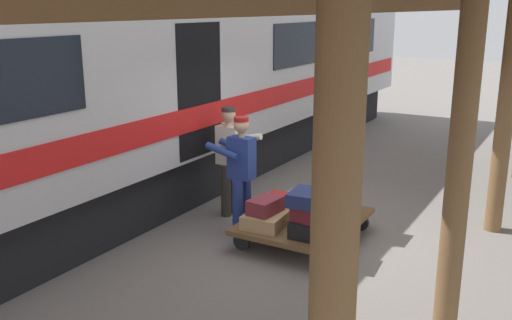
# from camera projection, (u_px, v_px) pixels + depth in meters

# --- Properties ---
(ground_plane) EXTENTS (60.00, 60.00, 0.00)m
(ground_plane) POSITION_uv_depth(u_px,v_px,m) (325.00, 238.00, 8.17)
(ground_plane) COLOR slate
(train_car) EXTENTS (3.02, 19.20, 4.00)m
(train_car) POSITION_uv_depth(u_px,v_px,m) (125.00, 77.00, 9.38)
(train_car) COLOR #B7BABF
(train_car) RESTS_ON ground_plane
(luggage_cart) EXTENTS (1.43, 1.83, 0.31)m
(luggage_cart) POSITION_uv_depth(u_px,v_px,m) (304.00, 222.00, 8.05)
(luggage_cart) COLOR brown
(luggage_cart) RESTS_ON ground_plane
(suitcase_red_plastic) EXTENTS (0.56, 0.49, 0.27)m
(suitcase_red_plastic) POSITION_uv_depth(u_px,v_px,m) (284.00, 205.00, 8.16)
(suitcase_red_plastic) COLOR #AD231E
(suitcase_red_plastic) RESTS_ON luggage_cart
(suitcase_orange_carryall) EXTENTS (0.46, 0.54, 0.19)m
(suitcase_orange_carryall) POSITION_uv_depth(u_px,v_px,m) (339.00, 206.00, 8.28)
(suitcase_orange_carryall) COLOR #CC6B23
(suitcase_orange_carryall) RESTS_ON luggage_cart
(suitcase_tan_vintage) EXTENTS (0.56, 0.66, 0.19)m
(suitcase_tan_vintage) POSITION_uv_depth(u_px,v_px,m) (266.00, 219.00, 7.75)
(suitcase_tan_vintage) COLOR tan
(suitcase_tan_vintage) RESTS_ON luggage_cart
(suitcase_black_hardshell) EXTENTS (0.40, 0.54, 0.22)m
(suitcase_black_hardshell) POSITION_uv_depth(u_px,v_px,m) (310.00, 227.00, 7.43)
(suitcase_black_hardshell) COLOR black
(suitcase_black_hardshell) RESTS_ON luggage_cart
(suitcase_cream_canvas) EXTENTS (0.50, 0.60, 0.22)m
(suitcase_cream_canvas) POSITION_uv_depth(u_px,v_px,m) (325.00, 215.00, 7.86)
(suitcase_cream_canvas) COLOR beige
(suitcase_cream_canvas) RESTS_ON luggage_cart
(suitcase_gray_aluminum) EXTENTS (0.40, 0.59, 0.17)m
(suitcase_gray_aluminum) POSITION_uv_depth(u_px,v_px,m) (299.00, 199.00, 8.60)
(suitcase_gray_aluminum) COLOR #9EA0A5
(suitcase_gray_aluminum) RESTS_ON luggage_cart
(suitcase_burgundy_valise) EXTENTS (0.36, 0.51, 0.20)m
(suitcase_burgundy_valise) POSITION_uv_depth(u_px,v_px,m) (265.00, 206.00, 7.71)
(suitcase_burgundy_valise) COLOR maroon
(suitcase_burgundy_valise) RESTS_ON suitcase_tan_vintage
(suitcase_slate_roller) EXTENTS (0.36, 0.57, 0.19)m
(suitcase_slate_roller) POSITION_uv_depth(u_px,v_px,m) (338.00, 193.00, 8.24)
(suitcase_slate_roller) COLOR #4C515B
(suitcase_slate_roller) RESTS_ON suitcase_orange_carryall
(suitcase_brown_leather) EXTENTS (0.48, 0.61, 0.19)m
(suitcase_brown_leather) POSITION_uv_depth(u_px,v_px,m) (337.00, 180.00, 8.19)
(suitcase_brown_leather) COLOR brown
(suitcase_brown_leather) RESTS_ON suitcase_slate_roller
(suitcase_yellow_case) EXTENTS (0.36, 0.49, 0.25)m
(suitcase_yellow_case) POSITION_uv_depth(u_px,v_px,m) (336.00, 165.00, 8.16)
(suitcase_yellow_case) COLOR gold
(suitcase_yellow_case) RESTS_ON suitcase_brown_leather
(suitcase_maroon_trunk) EXTENTS (0.36, 0.45, 0.21)m
(suitcase_maroon_trunk) POSITION_uv_depth(u_px,v_px,m) (308.00, 212.00, 7.37)
(suitcase_maroon_trunk) COLOR maroon
(suitcase_maroon_trunk) RESTS_ON suitcase_black_hardshell
(suitcase_navy_fabric) EXTENTS (0.47, 0.55, 0.17)m
(suitcase_navy_fabric) POSITION_uv_depth(u_px,v_px,m) (307.00, 198.00, 7.31)
(suitcase_navy_fabric) COLOR navy
(suitcase_navy_fabric) RESTS_ON suitcase_maroon_trunk
(porter_in_overalls) EXTENTS (0.68, 0.44, 1.70)m
(porter_in_overalls) POSITION_uv_depth(u_px,v_px,m) (240.00, 171.00, 8.16)
(porter_in_overalls) COLOR navy
(porter_in_overalls) RESTS_ON ground_plane
(porter_by_door) EXTENTS (0.67, 0.43, 1.70)m
(porter_by_door) POSITION_uv_depth(u_px,v_px,m) (230.00, 157.00, 8.88)
(porter_by_door) COLOR #332D28
(porter_by_door) RESTS_ON ground_plane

